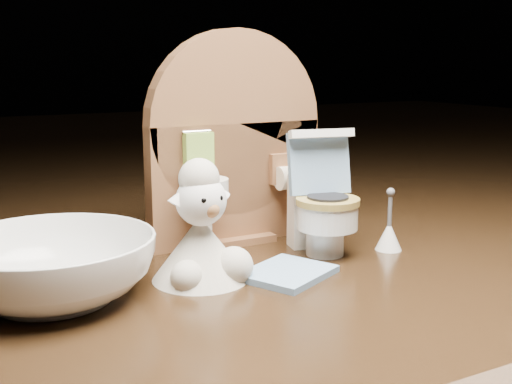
# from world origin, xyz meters

# --- Properties ---
(backdrop_panel) EXTENTS (0.13, 0.05, 0.15)m
(backdrop_panel) POSITION_xyz_m (-0.00, 0.06, 0.07)
(backdrop_panel) COLOR brown
(backdrop_panel) RESTS_ON ground
(toy_toilet) EXTENTS (0.05, 0.06, 0.08)m
(toy_toilet) POSITION_xyz_m (0.04, 0.01, 0.03)
(toy_toilet) COLOR white
(toy_toilet) RESTS_ON ground
(bath_mat) EXTENTS (0.07, 0.06, 0.00)m
(bath_mat) POSITION_xyz_m (-0.01, -0.02, 0.00)
(bath_mat) COLOR #769CC2
(bath_mat) RESTS_ON ground
(toilet_brush) EXTENTS (0.02, 0.02, 0.04)m
(toilet_brush) POSITION_xyz_m (0.08, -0.01, 0.01)
(toilet_brush) COLOR white
(toilet_brush) RESTS_ON ground
(plush_lamb) EXTENTS (0.06, 0.06, 0.08)m
(plush_lamb) POSITION_xyz_m (-0.06, -0.00, 0.03)
(plush_lamb) COLOR beige
(plush_lamb) RESTS_ON ground
(ceramic_bowl) EXTENTS (0.14, 0.14, 0.04)m
(ceramic_bowl) POSITION_xyz_m (-0.14, 0.01, 0.02)
(ceramic_bowl) COLOR white
(ceramic_bowl) RESTS_ON ground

